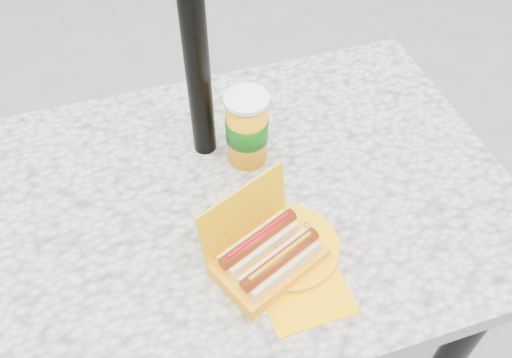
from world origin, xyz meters
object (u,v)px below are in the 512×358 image
object	(u,v)px
hotdog_box	(267,254)
fries_plate	(288,248)
umbrella_pole	(191,8)
soda_cup	(247,129)

from	to	relation	value
hotdog_box	fries_plate	xyz separation A→B (m)	(0.05, 0.02, -0.03)
umbrella_pole	fries_plate	distance (m)	0.47
umbrella_pole	soda_cup	size ratio (longest dim) A/B	12.75
fries_plate	soda_cup	size ratio (longest dim) A/B	1.54
hotdog_box	soda_cup	world-z (taller)	soda_cup
hotdog_box	fries_plate	world-z (taller)	hotdog_box
umbrella_pole	soda_cup	bearing A→B (deg)	-36.87
soda_cup	fries_plate	bearing A→B (deg)	-89.93
umbrella_pole	fries_plate	world-z (taller)	umbrella_pole
fries_plate	hotdog_box	bearing A→B (deg)	-162.51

